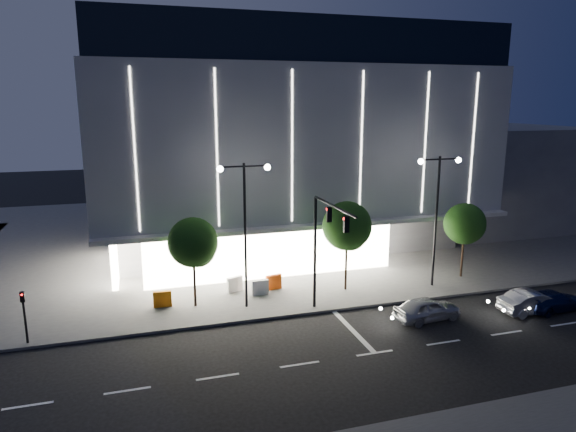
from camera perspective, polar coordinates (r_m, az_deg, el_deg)
The scene contains 18 objects.
ground at distance 27.75m, azimuth 4.37°, elevation -14.12°, with size 160.00×160.00×0.00m, color black.
sidewalk_museum at distance 50.67m, azimuth -0.10°, elevation -1.56°, with size 70.00×40.00×0.15m, color #474747.
museum at distance 47.07m, azimuth -1.89°, elevation 8.69°, with size 30.00×25.80×18.00m.
annex_building at distance 59.19m, azimuth 19.84°, elevation 4.60°, with size 16.00×20.00×10.00m, color #4C4C51.
traffic_mast at distance 29.23m, azimuth 4.02°, elevation -2.17°, with size 0.33×5.89×7.07m.
street_lamp_west at distance 30.41m, azimuth -4.81°, elevation 0.20°, with size 3.16×0.36×9.00m.
street_lamp_east at distance 35.39m, azimuth 16.24°, elevation 1.49°, with size 3.16×0.36×9.00m.
ped_signal_far at distance 30.11m, azimuth -27.26°, elevation -9.43°, with size 0.22×0.24×3.00m.
tree_left at distance 31.40m, azimuth -10.46°, elevation -3.19°, with size 3.02×3.02×5.72m.
tree_mid at distance 33.82m, azimuth 6.59°, elevation -1.40°, with size 3.25×3.25×6.15m.
tree_right at distance 38.32m, azimuth 19.04°, elevation -1.05°, with size 2.91×2.91×5.51m.
car_lead at distance 31.36m, azimuth 15.21°, elevation -9.92°, with size 1.63×4.05×1.38m, color #ACAFB4.
car_second at distance 34.60m, azimuth 25.55°, elevation -8.58°, with size 1.47×4.20×1.38m, color #B1B2B9.
car_third at distance 35.54m, azimuth 27.38°, elevation -8.36°, with size 1.72×4.23×1.23m, color #111841.
barrier_a at distance 32.71m, azimuth -13.78°, elevation -8.96°, with size 1.10×0.25×1.00m, color orange.
barrier_b at distance 33.71m, azimuth -3.11°, elevation -7.94°, with size 1.10×0.25×1.00m, color silver.
barrier_c at distance 34.65m, azimuth -1.61°, elevation -7.35°, with size 1.10×0.25×1.00m, color #DF480C.
barrier_d at distance 34.43m, azimuth -5.94°, elevation -7.54°, with size 1.10×0.25×1.00m, color white.
Camera 1 is at (-9.10, -23.07, 12.45)m, focal length 32.00 mm.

